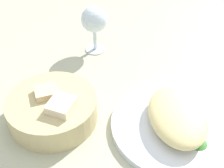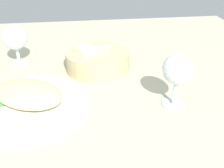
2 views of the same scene
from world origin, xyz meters
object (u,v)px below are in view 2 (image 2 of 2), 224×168
(plate, at_px, (30,104))
(wine_glass_near, at_px, (177,71))
(bread_basket, at_px, (97,60))
(wine_glass_far, at_px, (15,38))

(plate, xyz_separation_m, wine_glass_near, (0.34, -0.04, 0.08))
(plate, bearing_deg, bread_basket, 46.74)
(plate, relative_size, bread_basket, 1.43)
(bread_basket, xyz_separation_m, wine_glass_far, (-0.24, 0.07, 0.05))
(plate, bearing_deg, wine_glass_far, 103.90)
(bread_basket, xyz_separation_m, wine_glass_near, (0.16, -0.22, 0.06))
(bread_basket, height_order, wine_glass_near, wine_glass_near)
(bread_basket, distance_m, wine_glass_far, 0.26)
(plate, relative_size, wine_glass_far, 2.12)
(bread_basket, height_order, wine_glass_far, wine_glass_far)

